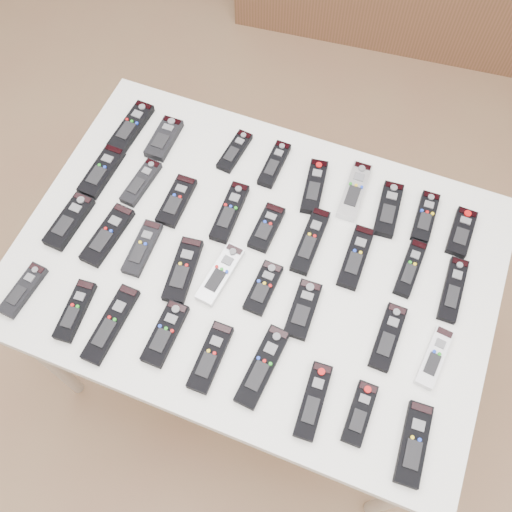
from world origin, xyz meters
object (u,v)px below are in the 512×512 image
(remote_14, at_px, (310,241))
(remote_30, at_px, (165,333))
(remote_6, at_px, (388,209))
(remote_21, at_px, (183,270))
(remote_20, at_px, (142,248))
(remote_24, at_px, (303,309))
(remote_35, at_px, (414,444))
(remote_9, at_px, (102,172))
(remote_25, at_px, (388,337))
(remote_13, at_px, (267,228))
(remote_16, at_px, (410,268))
(remote_8, at_px, (461,232))
(remote_4, at_px, (314,187))
(remote_29, at_px, (111,324))
(remote_7, at_px, (425,217))
(remote_15, at_px, (356,257))
(remote_28, at_px, (75,311))
(remote_3, at_px, (274,164))
(remote_12, at_px, (230,212))
(remote_34, at_px, (360,413))
(remote_10, at_px, (141,182))
(remote_27, at_px, (23,290))
(table, at_px, (256,269))
(remote_18, at_px, (69,221))
(remote_32, at_px, (262,366))
(remote_5, at_px, (354,191))
(remote_26, at_px, (434,357))
(remote_22, at_px, (220,274))
(remote_31, at_px, (210,357))
(remote_1, at_px, (164,139))
(remote_19, at_px, (108,235))
(remote_2, at_px, (235,151))
(remote_33, at_px, (313,401))
(remote_11, at_px, (177,201))
(remote_17, at_px, (453,290))
(remote_23, at_px, (263,288))

(remote_14, bearing_deg, remote_30, -123.35)
(remote_6, height_order, remote_21, same)
(remote_20, relative_size, remote_24, 1.05)
(remote_35, bearing_deg, remote_9, 155.26)
(remote_6, height_order, remote_35, same)
(remote_6, distance_m, remote_25, 0.37)
(remote_13, relative_size, remote_16, 0.85)
(remote_8, bearing_deg, remote_6, -177.94)
(remote_4, xyz_separation_m, remote_29, (-0.34, -0.57, -0.00))
(remote_7, distance_m, remote_16, 0.17)
(remote_15, bearing_deg, remote_28, -147.45)
(remote_3, distance_m, remote_8, 0.55)
(remote_12, xyz_separation_m, remote_28, (-0.25, -0.41, -0.00))
(remote_14, distance_m, remote_34, 0.46)
(remote_10, distance_m, remote_29, 0.42)
(remote_6, bearing_deg, remote_27, -149.05)
(table, relative_size, remote_35, 6.74)
(remote_16, bearing_deg, remote_27, -152.34)
(remote_6, relative_size, remote_18, 0.99)
(remote_32, bearing_deg, remote_5, 88.67)
(remote_15, xyz_separation_m, remote_32, (-0.12, -0.36, -0.00))
(remote_26, bearing_deg, table, 175.78)
(remote_15, xyz_separation_m, remote_22, (-0.31, -0.17, -0.00))
(remote_8, bearing_deg, remote_16, -121.89)
(remote_31, bearing_deg, remote_5, 72.42)
(remote_5, relative_size, remote_10, 1.21)
(remote_30, distance_m, remote_34, 0.50)
(remote_13, bearing_deg, remote_14, 3.69)
(remote_10, distance_m, remote_26, 0.91)
(remote_1, relative_size, remote_26, 0.92)
(remote_19, xyz_separation_m, remote_32, (0.52, -0.18, -0.00))
(remote_2, distance_m, remote_3, 0.12)
(remote_28, bearing_deg, remote_16, 24.41)
(remote_1, height_order, remote_33, same)
(remote_11, relative_size, remote_18, 0.94)
(remote_8, height_order, remote_12, remote_12)
(remote_4, height_order, remote_15, same)
(remote_8, height_order, remote_10, remote_10)
(remote_7, height_order, remote_34, same)
(remote_34, bearing_deg, remote_31, -179.12)
(remote_15, bearing_deg, remote_20, -162.13)
(remote_17, xyz_separation_m, remote_22, (-0.57, -0.18, 0.00))
(remote_17, bearing_deg, remote_34, -109.98)
(remote_22, height_order, remote_32, same)
(remote_3, distance_m, remote_23, 0.39)
(remote_9, bearing_deg, remote_12, 3.05)
(remote_1, xyz_separation_m, remote_23, (0.44, -0.34, -0.00))
(remote_6, bearing_deg, remote_33, -96.99)
(remote_6, xyz_separation_m, remote_22, (-0.35, -0.35, -0.00))
(remote_26, xyz_separation_m, remote_33, (-0.24, -0.21, 0.00))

